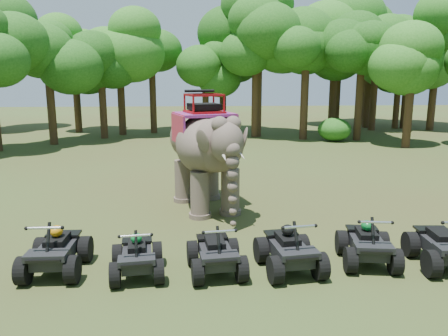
{
  "coord_description": "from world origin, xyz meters",
  "views": [
    {
      "loc": [
        -0.78,
        -10.87,
        4.47
      ],
      "look_at": [
        0.0,
        1.2,
        1.9
      ],
      "focal_mm": 35.0,
      "sensor_mm": 36.0,
      "label": 1
    }
  ],
  "objects_px": {
    "elephant": "(205,151)",
    "atv_3": "(290,244)",
    "atv_0": "(55,245)",
    "atv_4": "(368,238)",
    "atv_5": "(444,240)",
    "atv_2": "(216,247)",
    "atv_1": "(137,251)"
  },
  "relations": [
    {
      "from": "elephant",
      "to": "atv_3",
      "type": "relative_size",
      "value": 2.68
    },
    {
      "from": "atv_0",
      "to": "atv_4",
      "type": "height_order",
      "value": "atv_0"
    },
    {
      "from": "atv_0",
      "to": "atv_3",
      "type": "height_order",
      "value": "atv_0"
    },
    {
      "from": "atv_3",
      "to": "atv_5",
      "type": "height_order",
      "value": "atv_5"
    },
    {
      "from": "elephant",
      "to": "atv_2",
      "type": "height_order",
      "value": "elephant"
    },
    {
      "from": "atv_0",
      "to": "atv_3",
      "type": "distance_m",
      "value": 5.4
    },
    {
      "from": "atv_0",
      "to": "atv_2",
      "type": "xyz_separation_m",
      "value": [
        3.68,
        -0.27,
        -0.04
      ]
    },
    {
      "from": "atv_1",
      "to": "atv_5",
      "type": "height_order",
      "value": "atv_5"
    },
    {
      "from": "elephant",
      "to": "atv_2",
      "type": "xyz_separation_m",
      "value": [
        0.12,
        -5.14,
        -1.37
      ]
    },
    {
      "from": "atv_4",
      "to": "atv_3",
      "type": "bearing_deg",
      "value": -164.2
    },
    {
      "from": "atv_0",
      "to": "atv_3",
      "type": "bearing_deg",
      "value": -2.4
    },
    {
      "from": "atv_1",
      "to": "atv_3",
      "type": "bearing_deg",
      "value": -6.29
    },
    {
      "from": "atv_2",
      "to": "atv_5",
      "type": "relative_size",
      "value": 0.93
    },
    {
      "from": "atv_0",
      "to": "atv_4",
      "type": "bearing_deg",
      "value": 0.38
    },
    {
      "from": "atv_0",
      "to": "atv_1",
      "type": "height_order",
      "value": "atv_0"
    },
    {
      "from": "atv_1",
      "to": "atv_4",
      "type": "height_order",
      "value": "atv_4"
    },
    {
      "from": "atv_5",
      "to": "atv_1",
      "type": "bearing_deg",
      "value": -175.88
    },
    {
      "from": "elephant",
      "to": "atv_5",
      "type": "relative_size",
      "value": 2.63
    },
    {
      "from": "atv_3",
      "to": "atv_4",
      "type": "xyz_separation_m",
      "value": [
        1.96,
        0.27,
        -0.02
      ]
    },
    {
      "from": "elephant",
      "to": "atv_5",
      "type": "height_order",
      "value": "elephant"
    },
    {
      "from": "atv_3",
      "to": "atv_4",
      "type": "height_order",
      "value": "atv_3"
    },
    {
      "from": "atv_1",
      "to": "atv_5",
      "type": "distance_m",
      "value": 7.2
    },
    {
      "from": "atv_3",
      "to": "atv_1",
      "type": "bearing_deg",
      "value": 173.1
    },
    {
      "from": "atv_2",
      "to": "atv_4",
      "type": "height_order",
      "value": "atv_4"
    },
    {
      "from": "elephant",
      "to": "atv_0",
      "type": "xyz_separation_m",
      "value": [
        -3.57,
        -4.87,
        -1.33
      ]
    },
    {
      "from": "atv_4",
      "to": "atv_0",
      "type": "bearing_deg",
      "value": -171.81
    },
    {
      "from": "atv_0",
      "to": "atv_2",
      "type": "height_order",
      "value": "atv_0"
    },
    {
      "from": "elephant",
      "to": "atv_4",
      "type": "bearing_deg",
      "value": -69.05
    },
    {
      "from": "elephant",
      "to": "atv_1",
      "type": "distance_m",
      "value": 5.6
    },
    {
      "from": "atv_1",
      "to": "atv_3",
      "type": "height_order",
      "value": "atv_3"
    },
    {
      "from": "atv_5",
      "to": "atv_2",
      "type": "bearing_deg",
      "value": -176.03
    },
    {
      "from": "atv_0",
      "to": "atv_3",
      "type": "relative_size",
      "value": 1.01
    }
  ]
}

